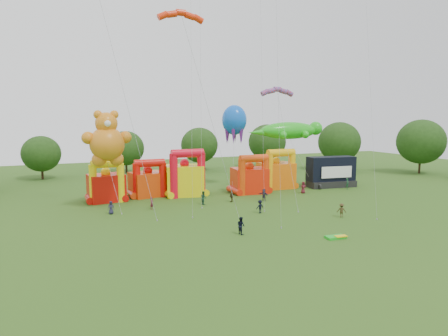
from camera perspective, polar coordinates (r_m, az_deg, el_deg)
name	(u,v)px	position (r m, az deg, el deg)	size (l,w,h in m)	color
ground	(310,247)	(38.63, 12.14, -10.95)	(160.00, 160.00, 0.00)	#305818
tree_ring	(297,180)	(37.02, 10.41, -1.73)	(120.89, 122.96, 12.07)	#352314
bouncy_castle_0	(106,185)	(59.13, -16.45, -2.39)	(5.27, 4.47, 6.07)	red
bouncy_castle_1	(148,182)	(61.43, -10.75, -1.97)	(5.73, 4.95, 5.78)	red
bouncy_castle_2	(185,178)	(61.14, -5.56, -1.41)	(6.29, 5.44, 7.24)	yellow
bouncy_castle_3	(250,178)	(63.12, 3.76, -1.46)	(5.64, 4.73, 6.21)	red
bouncy_castle_4	(277,173)	(67.78, 7.54, -0.74)	(5.64, 4.60, 6.73)	orange
stage_trailer	(331,172)	(70.91, 15.04, -0.58)	(8.50, 3.98, 5.25)	black
teddy_bear_kite	(108,149)	(53.16, -16.18, 2.59)	(6.23, 5.87, 12.92)	orange
gecko_kite	(294,144)	(69.52, 10.00, 3.42)	(14.40, 6.26, 11.24)	green
octopus_kite	(233,151)	(66.34, 1.37, 2.37)	(5.90, 9.72, 14.10)	blue
parafoil_kites	(167,111)	(46.39, -8.13, 8.11)	(27.60, 11.21, 28.17)	red
diamond_kites	(256,84)	(50.71, 4.59, 11.92)	(22.41, 20.00, 38.14)	#BE0833
folded_kite_bundle	(336,237)	(41.75, 15.74, -9.47)	(2.06, 1.20, 0.31)	green
spectator_0	(111,208)	(51.59, -15.84, -5.47)	(0.80, 0.52, 1.64)	#232239
spectator_1	(152,203)	(53.00, -10.27, -4.98)	(0.59, 0.39, 1.62)	maroon
spectator_2	(204,198)	(55.11, -2.94, -4.27)	(0.90, 0.70, 1.85)	#1C4730
spectator_3	(260,207)	(50.33, 5.16, -5.53)	(1.07, 0.61, 1.65)	black
spectator_4	(232,196)	(56.58, 1.11, -4.03)	(1.00, 0.42, 1.70)	#393017
spectator_5	(264,195)	(57.71, 5.71, -3.82)	(1.61, 0.51, 1.74)	#26223A
spectator_6	(303,187)	(64.13, 11.26, -2.74)	(0.91, 0.59, 1.87)	#581922
spectator_7	(347,184)	(69.48, 17.22, -2.14)	(0.69, 0.46, 1.90)	#1B4529
spectator_8	(241,226)	(41.42, 2.44, -8.21)	(0.89, 0.69, 1.83)	black
spectator_9	(341,210)	(50.21, 16.44, -5.82)	(1.09, 0.63, 1.68)	#3E3219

